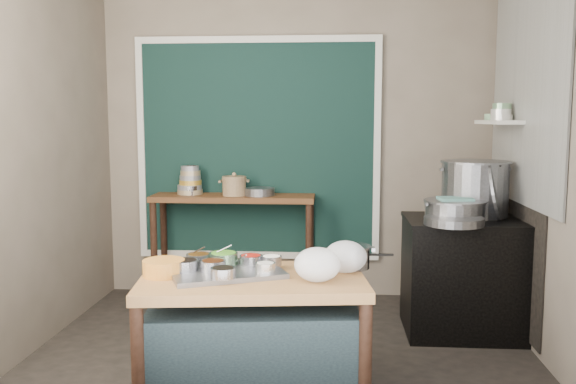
# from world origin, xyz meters

# --- Properties ---
(floor) EXTENTS (3.50, 3.00, 0.02)m
(floor) POSITION_xyz_m (0.00, 0.00, -0.01)
(floor) COLOR black
(floor) RESTS_ON ground
(back_wall) EXTENTS (3.50, 0.02, 2.80)m
(back_wall) POSITION_xyz_m (0.00, 1.51, 1.40)
(back_wall) COLOR #76695B
(back_wall) RESTS_ON floor
(left_wall) EXTENTS (0.02, 3.00, 2.80)m
(left_wall) POSITION_xyz_m (-1.76, 0.00, 1.40)
(left_wall) COLOR #76695B
(left_wall) RESTS_ON floor
(right_wall) EXTENTS (0.02, 3.00, 2.80)m
(right_wall) POSITION_xyz_m (1.76, 0.00, 1.40)
(right_wall) COLOR #76695B
(right_wall) RESTS_ON floor
(curtain_panel) EXTENTS (2.10, 0.02, 1.90)m
(curtain_panel) POSITION_xyz_m (-0.35, 1.47, 1.35)
(curtain_panel) COLOR black
(curtain_panel) RESTS_ON back_wall
(curtain_frame) EXTENTS (2.22, 0.03, 2.02)m
(curtain_frame) POSITION_xyz_m (-0.35, 1.46, 1.35)
(curtain_frame) COLOR beige
(curtain_frame) RESTS_ON back_wall
(tile_panel) EXTENTS (0.02, 1.70, 1.70)m
(tile_panel) POSITION_xyz_m (1.74, 0.55, 1.85)
(tile_panel) COLOR #B2B2AA
(tile_panel) RESTS_ON right_wall
(soot_patch) EXTENTS (0.01, 1.30, 1.30)m
(soot_patch) POSITION_xyz_m (1.74, 0.65, 0.70)
(soot_patch) COLOR black
(soot_patch) RESTS_ON right_wall
(wall_shelf) EXTENTS (0.22, 0.70, 0.03)m
(wall_shelf) POSITION_xyz_m (1.63, 0.85, 1.60)
(wall_shelf) COLOR beige
(wall_shelf) RESTS_ON right_wall
(prep_table) EXTENTS (1.33, 0.86, 0.75)m
(prep_table) POSITION_xyz_m (-0.11, -0.75, 0.38)
(prep_table) COLOR olive
(prep_table) RESTS_ON floor
(back_counter) EXTENTS (1.45, 0.40, 0.95)m
(back_counter) POSITION_xyz_m (-0.55, 1.28, 0.47)
(back_counter) COLOR #543118
(back_counter) RESTS_ON floor
(stove_block) EXTENTS (0.90, 0.68, 0.85)m
(stove_block) POSITION_xyz_m (1.35, 0.55, 0.42)
(stove_block) COLOR black
(stove_block) RESTS_ON floor
(stove_top) EXTENTS (0.92, 0.69, 0.03)m
(stove_top) POSITION_xyz_m (1.35, 0.55, 0.86)
(stove_top) COLOR black
(stove_top) RESTS_ON stove_block
(condiment_tray) EXTENTS (0.74, 0.65, 0.03)m
(condiment_tray) POSITION_xyz_m (-0.27, -0.71, 0.76)
(condiment_tray) COLOR gray
(condiment_tray) RESTS_ON prep_table
(condiment_bowls) EXTENTS (0.61, 0.46, 0.07)m
(condiment_bowls) POSITION_xyz_m (-0.29, -0.68, 0.81)
(condiment_bowls) COLOR gray
(condiment_bowls) RESTS_ON condiment_tray
(yellow_basin) EXTENTS (0.26, 0.26, 0.09)m
(yellow_basin) POSITION_xyz_m (-0.61, -0.77, 0.80)
(yellow_basin) COLOR #C88931
(yellow_basin) RESTS_ON prep_table
(saucepan) EXTENTS (0.25, 0.25, 0.13)m
(saucepan) POSITION_xyz_m (0.44, -0.51, 0.82)
(saucepan) COLOR gray
(saucepan) RESTS_ON prep_table
(plastic_bag_a) EXTENTS (0.28, 0.25, 0.19)m
(plastic_bag_a) POSITION_xyz_m (0.26, -0.83, 0.84)
(plastic_bag_a) COLOR white
(plastic_bag_a) RESTS_ON prep_table
(plastic_bag_b) EXTENTS (0.30, 0.28, 0.19)m
(plastic_bag_b) POSITION_xyz_m (0.41, -0.62, 0.84)
(plastic_bag_b) COLOR white
(plastic_bag_b) RESTS_ON prep_table
(bowl_stack) EXTENTS (0.23, 0.23, 0.26)m
(bowl_stack) POSITION_xyz_m (-0.95, 1.32, 1.06)
(bowl_stack) COLOR tan
(bowl_stack) RESTS_ON back_counter
(utensil_cup) EXTENTS (0.16, 0.16, 0.08)m
(utensil_cup) POSITION_xyz_m (-0.93, 1.28, 0.99)
(utensil_cup) COLOR gray
(utensil_cup) RESTS_ON back_counter
(ceramic_crock) EXTENTS (0.28, 0.28, 0.15)m
(ceramic_crock) POSITION_xyz_m (-0.53, 1.25, 1.03)
(ceramic_crock) COLOR #91724F
(ceramic_crock) RESTS_ON back_counter
(wide_bowl) EXTENTS (0.34, 0.34, 0.07)m
(wide_bowl) POSITION_xyz_m (-0.31, 1.27, 0.98)
(wide_bowl) COLOR gray
(wide_bowl) RESTS_ON back_counter
(stock_pot) EXTENTS (0.63, 0.63, 0.42)m
(stock_pot) POSITION_xyz_m (1.43, 0.72, 1.09)
(stock_pot) COLOR gray
(stock_pot) RESTS_ON stove_top
(pot_lid) EXTENTS (0.24, 0.44, 0.42)m
(pot_lid) POSITION_xyz_m (1.54, 0.52, 1.09)
(pot_lid) COLOR gray
(pot_lid) RESTS_ON stove_top
(steamer) EXTENTS (0.60, 0.60, 0.15)m
(steamer) POSITION_xyz_m (1.24, 0.48, 0.96)
(steamer) COLOR gray
(steamer) RESTS_ON stove_top
(green_cloth) EXTENTS (0.25, 0.20, 0.02)m
(green_cloth) POSITION_xyz_m (1.24, 0.48, 1.04)
(green_cloth) COLOR #5A9288
(green_cloth) RESTS_ON steamer
(shallow_pan) EXTENTS (0.49, 0.49, 0.05)m
(shallow_pan) POSITION_xyz_m (1.19, 0.28, 0.91)
(shallow_pan) COLOR gray
(shallow_pan) RESTS_ON stove_top
(shelf_bowl_stack) EXTENTS (0.16, 0.16, 0.13)m
(shelf_bowl_stack) POSITION_xyz_m (1.63, 0.80, 1.68)
(shelf_bowl_stack) COLOR silver
(shelf_bowl_stack) RESTS_ON wall_shelf
(shelf_bowl_green) EXTENTS (0.15, 0.15, 0.05)m
(shelf_bowl_green) POSITION_xyz_m (1.63, 1.02, 1.64)
(shelf_bowl_green) COLOR gray
(shelf_bowl_green) RESTS_ON wall_shelf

